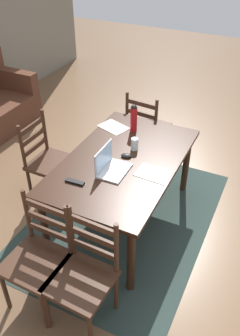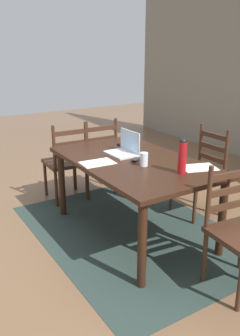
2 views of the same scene
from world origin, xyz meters
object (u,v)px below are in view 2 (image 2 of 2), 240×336
at_px(chair_left_near, 66,162).
at_px(computer_mouse, 135,159).
at_px(chair_far_head, 200,173).
at_px(water_bottle, 182,155).
at_px(chair_left_far, 96,157).
at_px(tv_remote, 125,144).
at_px(laptop, 125,148).
at_px(drinking_glass, 144,159).
at_px(dining_table, 133,168).

distance_m(chair_left_near, computer_mouse, 1.21).
height_order(chair_far_head, water_bottle, water_bottle).
bearing_deg(chair_left_near, computer_mouse, 9.46).
height_order(chair_left_far, tv_remote, chair_left_far).
height_order(laptop, water_bottle, water_bottle).
relative_size(chair_left_near, drinking_glass, 7.83).
bearing_deg(drinking_glass, computer_mouse, 173.96).
bearing_deg(chair_left_near, dining_table, 10.31).
relative_size(chair_left_far, chair_left_near, 1.00).
bearing_deg(water_bottle, computer_mouse, -163.85).
distance_m(chair_far_head, chair_left_near, 1.54).
xyz_separation_m(laptop, drinking_glass, (0.40, -0.06, 0.00)).
height_order(dining_table, chair_far_head, chair_far_head).
relative_size(chair_left_far, tv_remote, 5.59).
relative_size(laptop, computer_mouse, 3.22).
relative_size(drinking_glass, tv_remote, 0.71).
height_order(drinking_glass, tv_remote, drinking_glass).
height_order(chair_left_far, laptop, laptop).
bearing_deg(chair_left_far, drinking_glass, -9.76).
bearing_deg(tv_remote, chair_far_head, 49.20).
bearing_deg(chair_far_head, drinking_glass, -77.58).
bearing_deg(dining_table, chair_left_near, -169.69).
distance_m(chair_left_near, tv_remote, 0.80).
bearing_deg(chair_left_near, tv_remote, 34.59).
bearing_deg(chair_far_head, chair_left_far, -148.78).
distance_m(dining_table, chair_left_near, 1.15).
distance_m(drinking_glass, computer_mouse, 0.16).
distance_m(dining_table, chair_far_head, 0.90).
distance_m(chair_left_far, chair_far_head, 1.30).
xyz_separation_m(chair_left_near, computer_mouse, (1.15, 0.19, 0.31)).
bearing_deg(chair_left_far, water_bottle, -2.51).
bearing_deg(chair_left_near, laptop, 14.69).
bearing_deg(chair_left_far, laptop, -10.30).
bearing_deg(chair_far_head, computer_mouse, -87.14).
height_order(chair_left_far, water_bottle, water_bottle).
bearing_deg(dining_table, chair_left_far, 169.83).
height_order(dining_table, water_bottle, water_bottle).
relative_size(chair_far_head, laptop, 2.95).
bearing_deg(drinking_glass, chair_left_far, 170.24).
bearing_deg(tv_remote, water_bottle, -8.67).
relative_size(chair_left_near, laptop, 2.95).
distance_m(laptop, water_bottle, 0.74).
xyz_separation_m(chair_far_head, computer_mouse, (0.04, -0.88, 0.31)).
distance_m(chair_left_far, water_bottle, 1.69).
xyz_separation_m(chair_far_head, tv_remote, (-0.50, -0.65, 0.30)).
relative_size(chair_far_head, chair_left_near, 1.00).
bearing_deg(laptop, tv_remote, 147.36).
xyz_separation_m(chair_left_near, laptop, (0.90, 0.24, 0.35)).
xyz_separation_m(chair_left_far, drinking_glass, (1.31, -0.22, 0.35)).
height_order(laptop, tv_remote, laptop).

